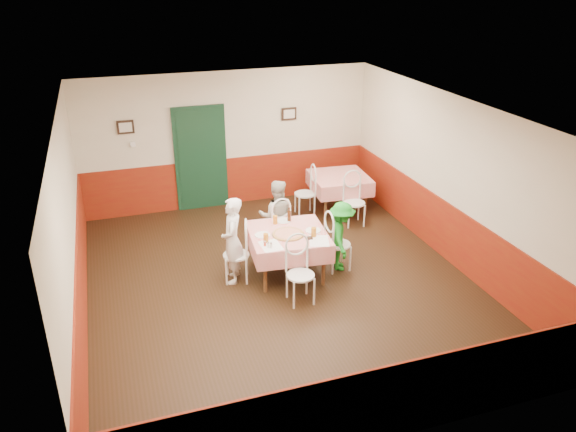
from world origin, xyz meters
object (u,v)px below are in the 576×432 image
object	(u,v)px
chair_left	(236,255)
chair_far	(277,228)
chair_near	(301,275)
main_table	(288,254)
glass_c	(275,220)
diner_right	(341,236)
chair_second_a	(305,194)
wallet	(309,238)
pizza	(288,234)
chair_right	(338,244)
glass_a	(266,238)
diner_far	(277,216)
second_table	(339,193)
glass_b	(314,232)
chair_second_b	(354,203)
beer_bottle	(289,215)
diner_left	(232,241)

from	to	relation	value
chair_left	chair_far	xyz separation A→B (m)	(0.93, 0.76, 0.00)
chair_near	main_table	bearing A→B (deg)	83.80
glass_c	diner_right	world-z (taller)	diner_right
chair_second_a	wallet	xyz separation A→B (m)	(-0.85, -2.51, 0.32)
pizza	diner_right	size ratio (longest dim) A/B	0.42
chair_right	glass_a	xyz separation A→B (m)	(-1.28, -0.14, 0.38)
chair_left	diner_far	world-z (taller)	diner_far
chair_far	diner_right	world-z (taller)	diner_right
second_table	glass_b	world-z (taller)	glass_b
wallet	diner_far	size ratio (longest dim) A/B	0.08
chair_second_a	pizza	bearing A→B (deg)	-21.77
chair_right	diner_far	world-z (taller)	diner_far
glass_c	diner_far	xyz separation A→B (m)	(0.18, 0.51, -0.17)
chair_left	chair_near	world-z (taller)	same
chair_far	glass_c	world-z (taller)	same
glass_b	diner_far	size ratio (longest dim) A/B	0.11
diner_right	glass_a	bearing A→B (deg)	114.11
chair_near	diner_far	xyz separation A→B (m)	(0.17, 1.74, 0.21)
chair_near	wallet	distance (m)	0.70
chair_second_b	beer_bottle	size ratio (longest dim) A/B	4.01
second_table	diner_far	world-z (taller)	diner_far
chair_second_a	pizza	xyz separation A→B (m)	(-1.12, -2.27, 0.33)
main_table	diner_left	xyz separation A→B (m)	(-0.90, 0.09, 0.34)
glass_c	pizza	bearing A→B (deg)	-81.61
chair_far	glass_c	size ratio (longest dim) A/B	6.39
chair_left	chair_right	xyz separation A→B (m)	(1.69, -0.17, 0.00)
beer_bottle	wallet	bearing A→B (deg)	-82.90
glass_c	beer_bottle	world-z (taller)	beer_bottle
main_table	chair_right	size ratio (longest dim) A/B	1.36
chair_left	chair_second_a	xyz separation A→B (m)	(1.94, 2.11, 0.00)
chair_second_a	chair_right	bearing A→B (deg)	-1.72
glass_a	beer_bottle	bearing A→B (deg)	46.59
glass_a	diner_left	distance (m)	0.57
chair_right	pizza	bearing A→B (deg)	87.71
diner_right	glass_b	bearing A→B (deg)	125.77
chair_second_a	glass_b	bearing A→B (deg)	-12.61
diner_far	chair_second_b	bearing A→B (deg)	-146.38
diner_left	chair_second_a	bearing A→B (deg)	153.17
beer_bottle	chair_second_b	bearing A→B (deg)	31.70
chair_left	chair_far	size ratio (longest dim) A/B	1.00
glass_b	beer_bottle	xyz separation A→B (m)	(-0.19, 0.66, 0.04)
chair_second_b	diner_left	xyz separation A→B (m)	(-2.74, -1.35, 0.26)
chair_right	chair_second_b	xyz separation A→B (m)	(0.99, 1.52, 0.00)
second_table	chair_near	bearing A→B (deg)	-122.37
beer_bottle	chair_second_a	bearing A→B (deg)	62.37
beer_bottle	diner_far	world-z (taller)	diner_far
second_table	pizza	world-z (taller)	pizza
chair_second_b	glass_b	size ratio (longest dim) A/B	5.95
pizza	wallet	xyz separation A→B (m)	(0.27, -0.24, -0.01)
chair_right	pizza	world-z (taller)	chair_right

